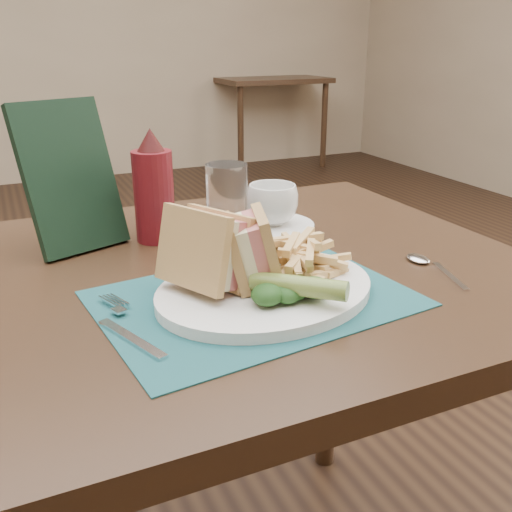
{
  "coord_description": "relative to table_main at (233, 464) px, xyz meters",
  "views": [
    {
      "loc": [
        -0.29,
        -1.24,
        1.07
      ],
      "look_at": [
        0.0,
        -0.59,
        0.8
      ],
      "focal_mm": 40.0,
      "sensor_mm": 36.0,
      "label": 1
    }
  ],
  "objects": [
    {
      "name": "sandwich_half_b",
      "position": [
        -0.03,
        -0.1,
        0.44
      ],
      "size": [
        0.1,
        0.11,
        0.1
      ],
      "primitive_type": null,
      "rotation": [
        0.0,
        -0.24,
        -0.31
      ],
      "color": "tan",
      "rests_on": "plate"
    },
    {
      "name": "drinking_glass",
      "position": [
        0.04,
        0.1,
        0.44
      ],
      "size": [
        0.08,
        0.08,
        0.13
      ],
      "primitive_type": "cylinder",
      "rotation": [
        0.0,
        0.0,
        -0.2
      ],
      "color": "white",
      "rests_on": "table_main"
    },
    {
      "name": "check_presenter",
      "position": [
        -0.19,
        0.18,
        0.49
      ],
      "size": [
        0.17,
        0.13,
        0.23
      ],
      "primitive_type": "cube",
      "rotation": [
        -0.31,
        0.0,
        0.36
      ],
      "color": "black",
      "rests_on": "table_main"
    },
    {
      "name": "coffee_cup",
      "position": [
        0.13,
        0.13,
        0.42
      ],
      "size": [
        0.12,
        0.12,
        0.07
      ],
      "primitive_type": "imported",
      "rotation": [
        0.0,
        0.0,
        0.58
      ],
      "color": "white",
      "rests_on": "saucer"
    },
    {
      "name": "table_bg_right",
      "position": [
        1.91,
        3.87,
        0.0
      ],
      "size": [
        0.9,
        0.75,
        0.75
      ],
      "primitive_type": null,
      "color": "black",
      "rests_on": "ground"
    },
    {
      "name": "saucer",
      "position": [
        0.13,
        0.13,
        0.38
      ],
      "size": [
        0.18,
        0.18,
        0.01
      ],
      "primitive_type": "cylinder",
      "rotation": [
        0.0,
        0.0,
        -0.26
      ],
      "color": "white",
      "rests_on": "table_main"
    },
    {
      "name": "kale_garnish",
      "position": [
        0.01,
        -0.17,
        0.41
      ],
      "size": [
        0.11,
        0.08,
        0.03
      ],
      "primitive_type": null,
      "color": "#163714",
      "rests_on": "plate"
    },
    {
      "name": "wall_back",
      "position": [
        0.0,
        4.0,
        -0.38
      ],
      "size": [
        6.0,
        0.0,
        6.0
      ],
      "primitive_type": "plane",
      "rotation": [
        1.57,
        0.0,
        0.0
      ],
      "color": "tan",
      "rests_on": "ground"
    },
    {
      "name": "fries_pile",
      "position": [
        0.06,
        -0.11,
        0.42
      ],
      "size": [
        0.18,
        0.2,
        0.05
      ],
      "primitive_type": null,
      "color": "tan",
      "rests_on": "plate"
    },
    {
      "name": "ketchup_bottle",
      "position": [
        -0.07,
        0.16,
        0.47
      ],
      "size": [
        0.09,
        0.09,
        0.19
      ],
      "primitive_type": null,
      "rotation": [
        0.0,
        0.0,
        -0.44
      ],
      "color": "#5A0F16",
      "rests_on": "table_main"
    },
    {
      "name": "sandwich_half_a",
      "position": [
        -0.09,
        -0.11,
        0.45
      ],
      "size": [
        0.12,
        0.13,
        0.11
      ],
      "primitive_type": null,
      "rotation": [
        0.0,
        0.24,
        0.48
      ],
      "color": "tan",
      "rests_on": "plate"
    },
    {
      "name": "floor",
      "position": [
        0.0,
        0.5,
        -0.38
      ],
      "size": [
        7.0,
        7.0,
        0.0
      ],
      "primitive_type": "plane",
      "color": "black",
      "rests_on": "ground"
    },
    {
      "name": "fork",
      "position": [
        -0.19,
        -0.14,
        0.38
      ],
      "size": [
        0.09,
        0.17,
        0.01
      ],
      "primitive_type": null,
      "rotation": [
        0.0,
        0.0,
        0.37
      ],
      "color": "silver",
      "rests_on": "placemat"
    },
    {
      "name": "placemat",
      "position": [
        -0.02,
        -0.13,
        0.38
      ],
      "size": [
        0.42,
        0.32,
        0.0
      ],
      "primitive_type": "cube",
      "rotation": [
        0.0,
        0.0,
        0.11
      ],
      "color": "#17484C",
      "rests_on": "table_main"
    },
    {
      "name": "plate",
      "position": [
        0.0,
        -0.12,
        0.38
      ],
      "size": [
        0.34,
        0.29,
        0.01
      ],
      "primitive_type": null,
      "rotation": [
        0.0,
        0.0,
        0.2
      ],
      "color": "white",
      "rests_on": "placemat"
    },
    {
      "name": "table_main",
      "position": [
        0.0,
        0.0,
        0.0
      ],
      "size": [
        0.9,
        0.75,
        0.75
      ],
      "primitive_type": null,
      "color": "black",
      "rests_on": "ground"
    },
    {
      "name": "pickle_spear",
      "position": [
        0.02,
        -0.19,
        0.41
      ],
      "size": [
        0.1,
        0.1,
        0.03
      ],
      "primitive_type": "cylinder",
      "rotation": [
        1.54,
        0.0,
        0.78
      ],
      "color": "#5C732C",
      "rests_on": "plate"
    },
    {
      "name": "spoon",
      "position": [
        0.27,
        -0.15,
        0.38
      ],
      "size": [
        0.08,
        0.15,
        0.01
      ],
      "primitive_type": null,
      "rotation": [
        0.0,
        0.0,
        -0.29
      ],
      "color": "silver",
      "rests_on": "table_main"
    }
  ]
}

